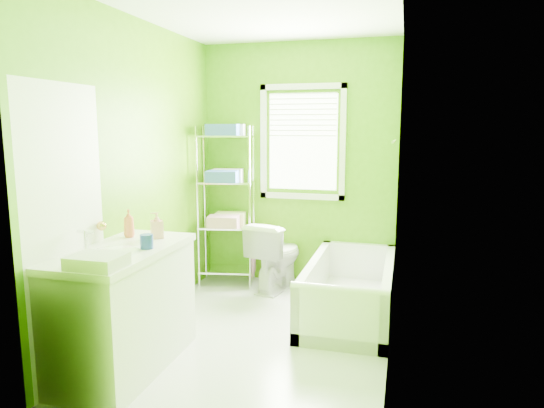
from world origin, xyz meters
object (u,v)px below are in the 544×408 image
(vanity, at_px, (124,305))
(wire_shelf_unit, at_px, (228,188))
(bathtub, at_px, (349,297))
(toilet, at_px, (276,255))

(vanity, bearing_deg, wire_shelf_unit, 88.59)
(bathtub, bearing_deg, toilet, 147.60)
(bathtub, xyz_separation_m, vanity, (-1.44, -1.42, 0.30))
(toilet, bearing_deg, wire_shelf_unit, 9.06)
(vanity, height_order, wire_shelf_unit, wire_shelf_unit)
(bathtub, relative_size, vanity, 1.38)
(bathtub, height_order, vanity, vanity)
(vanity, bearing_deg, toilet, 72.99)
(bathtub, distance_m, vanity, 2.04)
(bathtub, bearing_deg, vanity, -135.33)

